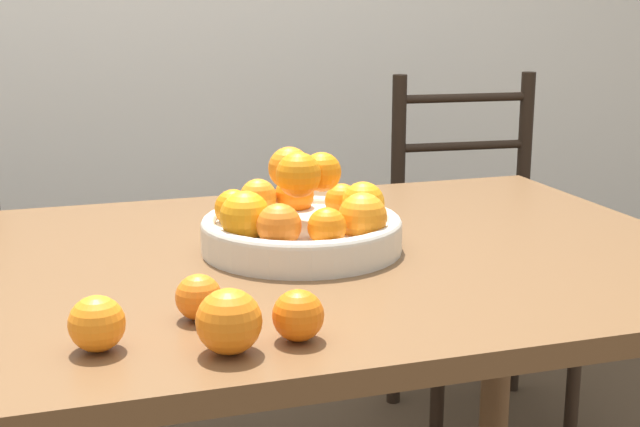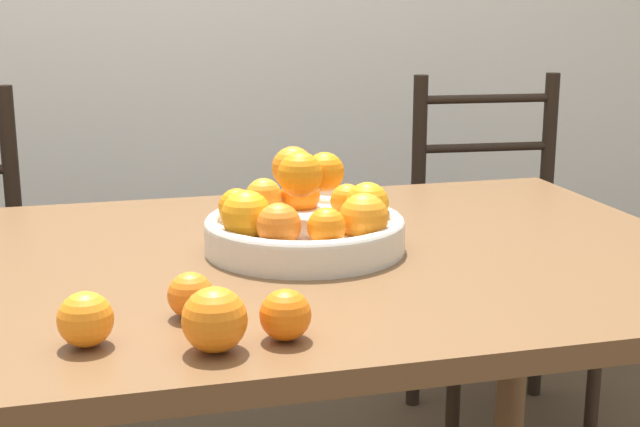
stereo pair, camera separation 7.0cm
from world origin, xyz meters
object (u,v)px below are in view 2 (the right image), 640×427
Objects in this scene: orange_loose_1 at (285,315)px; orange_loose_2 at (85,319)px; fruit_bowl at (305,221)px; chair_right at (498,258)px; orange_loose_3 at (215,320)px; orange_loose_0 at (190,295)px.

orange_loose_1 is 0.95× the size of orange_loose_2.
chair_right reaches higher than fruit_bowl.
chair_right is (0.93, 1.12, -0.32)m from orange_loose_3.
fruit_bowl reaches higher than orange_loose_0.
orange_loose_0 is (-0.22, -0.27, -0.02)m from fruit_bowl.
orange_loose_2 is 0.86× the size of orange_loose_3.
chair_right is (0.84, 1.10, -0.31)m from orange_loose_1.
chair_right is (0.94, 0.99, -0.31)m from orange_loose_0.
orange_loose_3 is 1.49m from chair_right.
orange_loose_2 is at bearing 170.06° from orange_loose_1.
orange_loose_2 is at bearing 159.50° from orange_loose_3.
chair_right reaches higher than orange_loose_2.
orange_loose_0 is 0.89× the size of orange_loose_2.
chair_right is (1.08, 1.06, -0.31)m from orange_loose_2.
orange_loose_1 is at bearing -46.81° from orange_loose_0.
orange_loose_1 is 0.24m from orange_loose_2.
orange_loose_0 is 1.40m from chair_right.
chair_right is (0.72, 0.72, -0.33)m from fruit_bowl.
orange_loose_0 is at bearing -128.74° from chair_right.
chair_right is at bearing 44.52° from orange_loose_2.
orange_loose_1 is at bearing -122.43° from chair_right.
orange_loose_1 is at bearing 8.80° from orange_loose_3.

